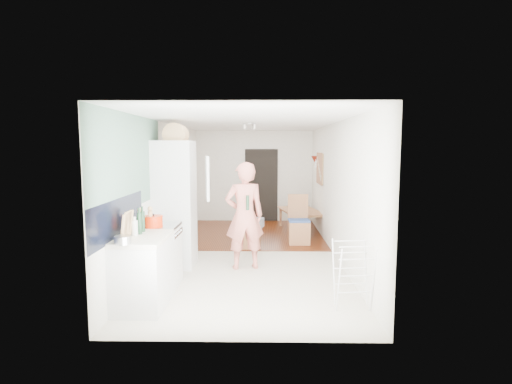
{
  "coord_description": "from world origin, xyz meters",
  "views": [
    {
      "loc": [
        0.23,
        -7.49,
        2.03
      ],
      "look_at": [
        0.11,
        0.2,
        1.18
      ],
      "focal_mm": 28.0,
      "sensor_mm": 36.0,
      "label": 1
    }
  ],
  "objects_px": {
    "dining_table": "(302,222)",
    "stool": "(252,238)",
    "dining_chair": "(299,220)",
    "person": "(244,206)",
    "drying_rack": "(353,275)"
  },
  "relations": [
    {
      "from": "stool",
      "to": "drying_rack",
      "type": "height_order",
      "value": "drying_rack"
    },
    {
      "from": "dining_table",
      "to": "drying_rack",
      "type": "xyz_separation_m",
      "value": [
        0.18,
        -4.7,
        0.21
      ]
    },
    {
      "from": "dining_table",
      "to": "stool",
      "type": "distance_m",
      "value": 2.08
    },
    {
      "from": "person",
      "to": "drying_rack",
      "type": "xyz_separation_m",
      "value": [
        1.45,
        -1.67,
        -0.64
      ]
    },
    {
      "from": "dining_table",
      "to": "dining_chair",
      "type": "relative_size",
      "value": 1.21
    },
    {
      "from": "person",
      "to": "dining_chair",
      "type": "distance_m",
      "value": 2.11
    },
    {
      "from": "dining_chair",
      "to": "drying_rack",
      "type": "relative_size",
      "value": 1.22
    },
    {
      "from": "drying_rack",
      "to": "dining_chair",
      "type": "bearing_deg",
      "value": 90.44
    },
    {
      "from": "person",
      "to": "drying_rack",
      "type": "distance_m",
      "value": 2.3
    },
    {
      "from": "dining_chair",
      "to": "stool",
      "type": "bearing_deg",
      "value": -158.56
    },
    {
      "from": "dining_table",
      "to": "drying_rack",
      "type": "bearing_deg",
      "value": 170.67
    },
    {
      "from": "stool",
      "to": "drying_rack",
      "type": "distance_m",
      "value": 3.29
    },
    {
      "from": "person",
      "to": "stool",
      "type": "distance_m",
      "value": 1.57
    },
    {
      "from": "stool",
      "to": "drying_rack",
      "type": "bearing_deg",
      "value": -65.48
    },
    {
      "from": "drying_rack",
      "to": "person",
      "type": "bearing_deg",
      "value": 125.14
    }
  ]
}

